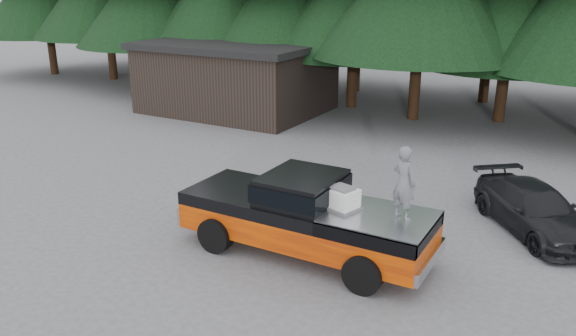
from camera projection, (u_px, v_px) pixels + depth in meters
The scene contains 7 objects.
ground at pixel (263, 249), 13.33m from camera, with size 120.00×120.00×0.00m, color #4E4E50.
pickup_truck at pixel (305, 227), 12.95m from camera, with size 6.00×2.04×1.33m, color #CF4A00, non-canonical shape.
truck_cab at pixel (302, 187), 12.69m from camera, with size 1.66×1.90×0.59m, color black.
air_compressor at pixel (342, 199), 12.17m from camera, with size 0.65×0.54×0.44m, color white.
man_on_bed at pixel (404, 183), 11.52m from camera, with size 0.58×0.38×1.58m, color #56585D.
parked_car at pixel (534, 209), 14.13m from camera, with size 1.64×4.04×1.17m, color black.
utility_building at pixel (237, 76), 26.90m from camera, with size 8.40×6.40×3.30m.
Camera 1 is at (6.47, -10.14, 6.09)m, focal length 35.00 mm.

